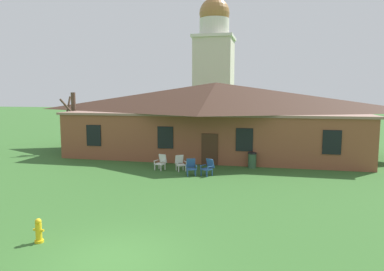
# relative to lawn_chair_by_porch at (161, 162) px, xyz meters

# --- Properties ---
(ground_plane) EXTENTS (200.00, 200.00, 0.00)m
(ground_plane) POSITION_rel_lawn_chair_by_porch_xyz_m (2.31, -11.80, -0.50)
(ground_plane) COLOR #336028
(brick_building) EXTENTS (22.15, 10.40, 5.59)m
(brick_building) POSITION_rel_lawn_chair_by_porch_xyz_m (2.31, 7.12, 2.35)
(brick_building) COLOR brown
(brick_building) RESTS_ON ground
(dome_tower) EXTENTS (5.18, 5.18, 17.76)m
(dome_tower) POSITION_rel_lawn_chair_by_porch_xyz_m (-0.86, 25.54, 7.56)
(dome_tower) COLOR beige
(dome_tower) RESTS_ON ground
(lawn_chair_by_porch) EXTENTS (0.75, 0.80, 0.96)m
(lawn_chair_by_porch) POSITION_rel_lawn_chair_by_porch_xyz_m (0.00, 0.00, 0.00)
(lawn_chair_by_porch) COLOR silver
(lawn_chair_by_porch) RESTS_ON ground
(lawn_chair_near_door) EXTENTS (0.85, 0.87, 0.96)m
(lawn_chair_near_door) POSITION_rel_lawn_chair_by_porch_xyz_m (1.25, -0.04, 0.00)
(lawn_chair_near_door) COLOR silver
(lawn_chair_near_door) RESTS_ON ground
(lawn_chair_left_end) EXTENTS (0.75, 0.81, 0.96)m
(lawn_chair_left_end) POSITION_rel_lawn_chair_by_porch_xyz_m (2.16, -1.03, 0.00)
(lawn_chair_left_end) COLOR #2D5693
(lawn_chair_left_end) RESTS_ON ground
(lawn_chair_middle) EXTENTS (0.84, 0.87, 0.96)m
(lawn_chair_middle) POSITION_rel_lawn_chair_by_porch_xyz_m (3.14, -0.88, 0.00)
(lawn_chair_middle) COLOR #2D5693
(lawn_chair_middle) RESTS_ON ground
(bare_tree_beside_building) EXTENTS (1.82, 1.84, 4.81)m
(bare_tree_beside_building) POSITION_rel_lawn_chair_by_porch_xyz_m (-9.08, 5.07, 2.10)
(bare_tree_beside_building) COLOR brown
(bare_tree_beside_building) RESTS_ON ground
(fire_hydrant) EXTENTS (0.36, 0.28, 0.79)m
(fire_hydrant) POSITION_rel_lawn_chair_by_porch_xyz_m (-0.49, -11.22, -0.12)
(fire_hydrant) COLOR gold
(fire_hydrant) RESTS_ON ground
(trash_bin) EXTENTS (0.56, 0.56, 0.98)m
(trash_bin) POSITION_rel_lawn_chair_by_porch_xyz_m (5.51, 1.82, -0.00)
(trash_bin) COLOR #335638
(trash_bin) RESTS_ON ground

